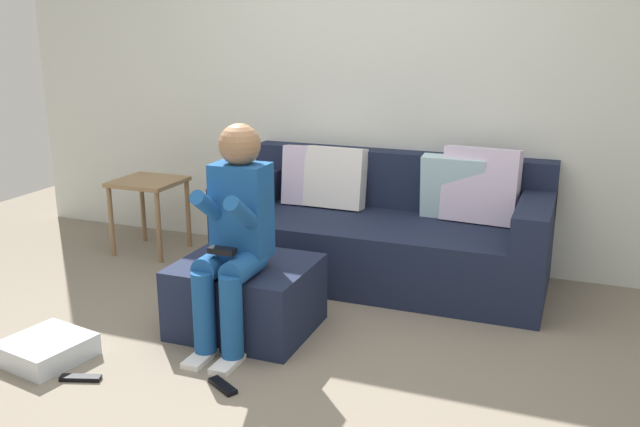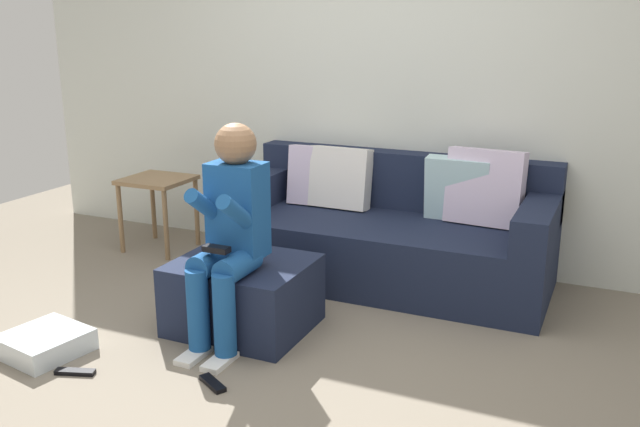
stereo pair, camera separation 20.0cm
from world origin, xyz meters
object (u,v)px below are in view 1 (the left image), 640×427
at_px(ottoman, 246,296).
at_px(remote_by_storage_bin, 81,378).
at_px(person_seated, 234,230).
at_px(side_table, 149,193).
at_px(remote_near_ottoman, 223,386).
at_px(couch_sectional, 386,231).
at_px(storage_bin, 47,349).

bearing_deg(ottoman, remote_by_storage_bin, -121.11).
height_order(person_seated, side_table, person_seated).
bearing_deg(remote_near_ottoman, couch_sectional, 109.84).
relative_size(couch_sectional, remote_by_storage_bin, 10.74).
bearing_deg(remote_near_ottoman, side_table, 162.91).
relative_size(side_table, remote_near_ottoman, 3.00).
distance_m(couch_sectional, remote_near_ottoman, 1.76).
bearing_deg(side_table, remote_near_ottoman, -47.03).
bearing_deg(storage_bin, remote_near_ottoman, 4.21).
bearing_deg(person_seated, remote_by_storage_bin, -128.94).
bearing_deg(person_seated, couch_sectional, 69.54).
xyz_separation_m(remote_near_ottoman, remote_by_storage_bin, (-0.68, -0.18, 0.00)).
distance_m(person_seated, remote_near_ottoman, 0.79).
bearing_deg(person_seated, remote_near_ottoman, -70.70).
relative_size(side_table, remote_by_storage_bin, 2.81).
relative_size(remote_near_ottoman, remote_by_storage_bin, 0.94).
bearing_deg(remote_near_ottoman, remote_by_storage_bin, -135.01).
relative_size(person_seated, remote_by_storage_bin, 5.99).
distance_m(person_seated, side_table, 1.75).
bearing_deg(storage_bin, person_seated, 32.94).
distance_m(side_table, remote_by_storage_bin, 2.00).
height_order(couch_sectional, side_table, couch_sectional).
height_order(couch_sectional, remote_near_ottoman, couch_sectional).
relative_size(ottoman, remote_by_storage_bin, 3.73).
distance_m(ottoman, storage_bin, 1.06).
bearing_deg(remote_near_ottoman, person_seated, 139.24).
xyz_separation_m(couch_sectional, ottoman, (-0.49, -1.08, -0.12)).
distance_m(remote_near_ottoman, remote_by_storage_bin, 0.70).
relative_size(person_seated, side_table, 2.13).
bearing_deg(storage_bin, side_table, 106.89).
xyz_separation_m(storage_bin, remote_by_storage_bin, (0.30, -0.11, -0.05)).
relative_size(ottoman, storage_bin, 1.91).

